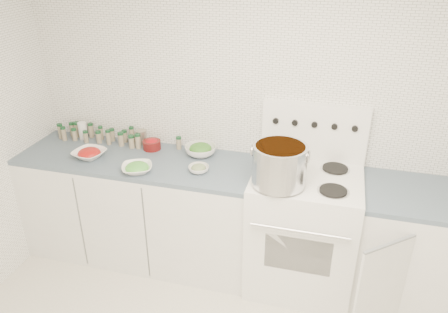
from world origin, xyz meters
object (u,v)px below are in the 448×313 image
bowl_tomato (89,153)px  bowl_snowpea (137,168)px  stock_pot (279,163)px  stove (303,227)px

bowl_tomato → bowl_snowpea: bearing=-14.5°
stock_pot → bowl_tomato: (-1.48, 0.09, -0.16)m
bowl_tomato → bowl_snowpea: 0.47m
bowl_tomato → bowl_snowpea: size_ratio=0.96×
stove → bowl_snowpea: (-1.20, -0.20, 0.43)m
bowl_tomato → stove: bearing=2.9°
bowl_tomato → bowl_snowpea: bowl_tomato is taller
bowl_tomato → stock_pot: bearing=-3.7°
stock_pot → bowl_tomato: bearing=176.3°
stove → stock_pot: stove is taller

